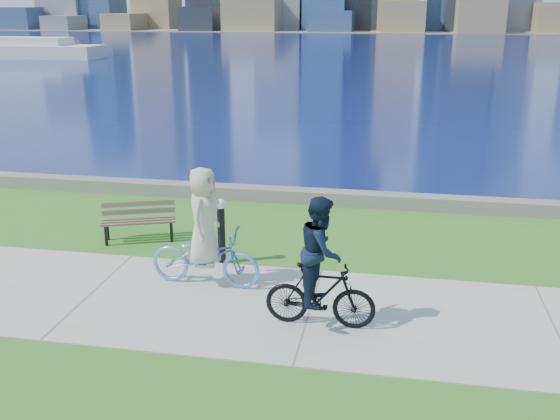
# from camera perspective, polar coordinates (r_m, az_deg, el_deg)

# --- Properties ---
(ground) EXTENTS (320.00, 320.00, 0.00)m
(ground) POSITION_cam_1_polar(r_m,az_deg,el_deg) (10.83, 2.71, -9.29)
(ground) COLOR #2D681B
(ground) RESTS_ON ground
(concrete_path) EXTENTS (80.00, 3.50, 0.02)m
(concrete_path) POSITION_cam_1_polar(r_m,az_deg,el_deg) (10.82, 2.71, -9.24)
(concrete_path) COLOR #A2A29D
(concrete_path) RESTS_ON ground
(seawall) EXTENTS (90.00, 0.50, 0.35)m
(seawall) POSITION_cam_1_polar(r_m,az_deg,el_deg) (16.49, 5.74, 1.10)
(seawall) COLOR slate
(seawall) RESTS_ON ground
(bay_water) EXTENTS (320.00, 131.00, 0.01)m
(bay_water) POSITION_cam_1_polar(r_m,az_deg,el_deg) (81.69, 10.05, 14.38)
(bay_water) COLOR #0C1751
(bay_water) RESTS_ON ground
(far_shore) EXTENTS (320.00, 30.00, 0.12)m
(far_shore) POSITION_cam_1_polar(r_m,az_deg,el_deg) (139.62, 10.51, 15.83)
(far_shore) COLOR slate
(far_shore) RESTS_ON ground
(ferry_near) EXTENTS (14.89, 4.25, 2.02)m
(ferry_near) POSITION_cam_1_polar(r_m,az_deg,el_deg) (69.62, -22.02, 13.46)
(ferry_near) COLOR silver
(ferry_near) RESTS_ON ground
(park_bench) EXTENTS (1.70, 1.07, 0.83)m
(park_bench) POSITION_cam_1_polar(r_m,az_deg,el_deg) (14.19, -12.80, -0.71)
(park_bench) COLOR black
(park_bench) RESTS_ON ground
(bollard_lamp) EXTENTS (0.22, 0.22, 1.36)m
(bollard_lamp) POSITION_cam_1_polar(r_m,az_deg,el_deg) (12.54, -5.40, -1.52)
(bollard_lamp) COLOR black
(bollard_lamp) RESTS_ON ground
(cyclist_woman) EXTENTS (0.84, 2.13, 2.26)m
(cyclist_woman) POSITION_cam_1_polar(r_m,az_deg,el_deg) (11.53, -6.91, -2.95)
(cyclist_woman) COLOR #5D9AE2
(cyclist_woman) RESTS_ON ground
(cyclist_man) EXTENTS (0.67, 1.79, 2.19)m
(cyclist_man) POSITION_cam_1_polar(r_m,az_deg,el_deg) (9.97, 3.74, -5.80)
(cyclist_man) COLOR black
(cyclist_man) RESTS_ON ground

